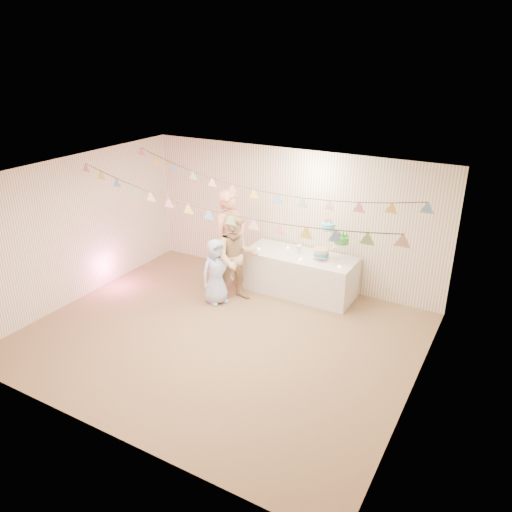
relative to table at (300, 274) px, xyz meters
The scene contains 23 objects.
floor 2.12m from the table, 102.23° to the right, with size 6.00×6.00×0.00m, color brown.
ceiling 3.04m from the table, 102.23° to the right, with size 6.00×6.00×0.00m, color silver.
back_wall 1.12m from the table, 133.67° to the left, with size 6.00×6.00×0.00m, color white.
front_wall 4.65m from the table, 95.56° to the right, with size 6.00×6.00×0.00m, color white.
left_wall 4.10m from the table, 149.38° to the right, with size 5.00×5.00×0.00m, color white.
right_wall 3.40m from the table, 38.53° to the right, with size 5.00×5.00×0.00m, color white.
table is the anchor object (origin of this frame).
cake_stand 0.91m from the table, ahead, with size 0.64×0.38×0.71m, color silver, non-canonical shape.
cake_bottom 0.60m from the table, ahead, with size 0.31×0.31×0.15m, color #2B8DC9, non-canonical shape.
cake_middle 1.04m from the table, 10.86° to the left, with size 0.27×0.27×0.22m, color #229420, non-canonical shape.
cake_top_tier 1.11m from the table, ahead, with size 0.25×0.25×0.19m, color #51CFFF, non-canonical shape.
platter 0.65m from the table, behind, with size 0.33×0.33×0.02m, color white.
posy 0.46m from the table, 144.22° to the left, with size 0.15×0.15×0.17m, color white, non-canonical shape.
person_adult_a 1.42m from the table, 156.70° to the right, with size 0.71×0.46×1.94m, color tan.
person_adult_b 1.28m from the table, 136.64° to the right, with size 0.81×0.63×1.66m, color tan.
person_child 1.59m from the table, 136.45° to the right, with size 0.59×0.39×1.21m, color #ABC1F2.
bunting_back 2.22m from the table, 115.23° to the right, with size 5.60×1.10×0.40m, color pink, non-canonical shape.
bunting_front 2.99m from the table, 101.17° to the right, with size 5.60×0.90×0.36m, color #72A5E5, non-canonical shape.
tealight_0 0.91m from the table, 169.38° to the right, with size 0.04×0.04×0.03m, color #FFD88C.
tealight_1 0.56m from the table, 152.78° to the left, with size 0.04×0.04×0.03m, color #FFD88C.
tealight_2 0.47m from the table, 65.56° to the right, with size 0.04×0.04×0.03m, color #FFD88C.
tealight_3 0.57m from the table, 32.15° to the left, with size 0.04×0.04×0.03m, color #FFD88C.
tealight_4 0.93m from the table, 12.38° to the right, with size 0.04×0.04×0.03m, color #FFD88C.
Camera 1 is at (3.88, -5.71, 4.32)m, focal length 35.00 mm.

